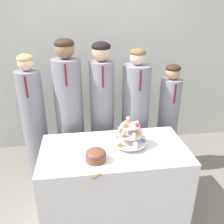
# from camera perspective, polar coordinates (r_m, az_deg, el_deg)

# --- Properties ---
(wall_back) EXTENTS (9.00, 0.06, 2.70)m
(wall_back) POSITION_cam_1_polar(r_m,az_deg,el_deg) (3.37, -3.20, 13.61)
(wall_back) COLOR silver
(wall_back) RESTS_ON ground_plane
(table) EXTENTS (1.36, 0.71, 0.75)m
(table) POSITION_cam_1_polar(r_m,az_deg,el_deg) (2.44, 0.47, -16.19)
(table) COLOR white
(table) RESTS_ON ground_plane
(round_cake) EXTENTS (0.23, 0.23, 0.11)m
(round_cake) POSITION_cam_1_polar(r_m,az_deg,el_deg) (2.02, -3.92, -10.43)
(round_cake) COLOR white
(round_cake) RESTS_ON table
(cake_knife) EXTENTS (0.23, 0.18, 0.01)m
(cake_knife) POSITION_cam_1_polar(r_m,az_deg,el_deg) (1.92, -2.64, -14.55)
(cake_knife) COLOR silver
(cake_knife) RESTS_ON table
(cupcake_stand) EXTENTS (0.31, 0.31, 0.28)m
(cupcake_stand) POSITION_cam_1_polar(r_m,az_deg,el_deg) (2.20, 4.30, -5.34)
(cupcake_stand) COLOR silver
(cupcake_stand) RESTS_ON table
(student_0) EXTENTS (0.26, 0.26, 1.53)m
(student_0) POSITION_cam_1_polar(r_m,az_deg,el_deg) (2.79, -18.08, -3.14)
(student_0) COLOR gray
(student_0) RESTS_ON ground_plane
(student_1) EXTENTS (0.30, 0.31, 1.67)m
(student_1) POSITION_cam_1_polar(r_m,az_deg,el_deg) (2.71, -10.08, -1.43)
(student_1) COLOR gray
(student_1) RESTS_ON ground_plane
(student_2) EXTENTS (0.27, 0.27, 1.63)m
(student_2) POSITION_cam_1_polar(r_m,az_deg,el_deg) (2.72, -2.34, -1.02)
(student_2) COLOR gray
(student_2) RESTS_ON ground_plane
(student_3) EXTENTS (0.31, 0.32, 1.56)m
(student_3) POSITION_cam_1_polar(r_m,az_deg,el_deg) (2.81, 5.57, -1.81)
(student_3) COLOR gray
(student_3) RESTS_ON ground_plane
(student_4) EXTENTS (0.24, 0.25, 1.38)m
(student_4) POSITION_cam_1_polar(r_m,az_deg,el_deg) (2.95, 13.22, -2.48)
(student_4) COLOR gray
(student_4) RESTS_ON ground_plane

